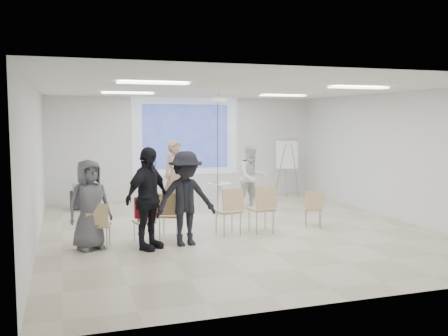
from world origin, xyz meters
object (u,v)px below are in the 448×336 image
object	(u,v)px
av_cart	(79,198)
laptop	(170,213)
player_left	(176,172)
audience_left	(148,191)
flipchart_easel	(287,154)
chair_left_inner	(169,212)
audience_mid	(186,192)
chair_far_left	(98,222)
chair_right_inner	(263,205)
player_right	(252,173)
chair_center	(230,208)
chair_right_far	(314,206)
audience_outer	(89,199)
chair_left_mid	(145,219)
pedestal_table	(220,195)

from	to	relation	value
av_cart	laptop	bearing A→B (deg)	-69.73
player_left	audience_left	xyz separation A→B (m)	(-1.27, -3.41, 0.03)
laptop	flipchart_easel	world-z (taller)	flipchart_easel
chair_left_inner	audience_mid	xyz separation A→B (m)	(0.20, -0.56, 0.46)
chair_far_left	flipchart_easel	size ratio (longest dim) A/B	0.47
laptop	audience_mid	world-z (taller)	audience_mid
flipchart_easel	chair_right_inner	bearing A→B (deg)	-109.14
player_left	av_cart	bearing A→B (deg)	139.86
audience_left	av_cart	distance (m)	4.76
chair_right_inner	av_cart	size ratio (longest dim) A/B	1.47
player_right	chair_far_left	bearing A→B (deg)	-152.68
chair_left_inner	laptop	size ratio (longest dim) A/B	2.73
chair_right_inner	chair_far_left	bearing A→B (deg)	-179.55
audience_mid	av_cart	world-z (taller)	audience_mid
chair_left_inner	flipchart_easel	distance (m)	6.05
chair_right_inner	flipchart_easel	bearing A→B (deg)	55.62
audience_left	flipchart_easel	world-z (taller)	audience_left
chair_center	chair_right_far	bearing A→B (deg)	-5.10
chair_right_inner	audience_left	xyz separation A→B (m)	(-2.46, -0.51, 0.48)
chair_right_far	audience_outer	xyz separation A→B (m)	(-4.72, -0.33, 0.44)
chair_left_mid	audience_mid	world-z (taller)	audience_mid
audience_left	chair_left_inner	bearing A→B (deg)	9.27
chair_left_mid	chair_left_inner	size ratio (longest dim) A/B	0.87
chair_left_mid	laptop	xyz separation A→B (m)	(0.54, 0.26, 0.02)
chair_right_far	audience_left	world-z (taller)	audience_left
audience_outer	laptop	bearing A→B (deg)	-6.32
player_left	chair_right_far	world-z (taller)	player_left
chair_center	av_cart	bearing A→B (deg)	116.38
chair_left_inner	chair_right_inner	size ratio (longest dim) A/B	0.93
audience_outer	av_cart	distance (m)	4.30
audience_outer	chair_far_left	bearing A→B (deg)	-36.75
audience_mid	av_cart	size ratio (longest dim) A/B	2.97
chair_left_mid	chair_left_inner	xyz separation A→B (m)	(0.50, 0.17, 0.07)
chair_far_left	chair_left_mid	xyz separation A→B (m)	(0.88, 0.18, -0.03)
player_left	chair_right_inner	size ratio (longest dim) A/B	2.09
player_left	chair_left_mid	xyz separation A→B (m)	(-1.25, -2.95, -0.56)
audience_left	audience_mid	size ratio (longest dim) A/B	1.07
laptop	audience_left	xyz separation A→B (m)	(-0.56, -0.72, 0.58)
laptop	audience_mid	bearing A→B (deg)	129.31
audience_outer	player_left	bearing A→B (deg)	32.83
player_right	audience_outer	distance (m)	5.08
flipchart_easel	audience_mid	bearing A→B (deg)	-120.82
chair_right_inner	chair_left_mid	bearing A→B (deg)	177.64
chair_center	audience_mid	xyz separation A→B (m)	(-1.03, -0.47, 0.43)
flipchart_easel	av_cart	world-z (taller)	flipchart_easel
chair_center	audience_left	distance (m)	1.90
audience_outer	player_right	bearing A→B (deg)	12.77
pedestal_table	av_cart	bearing A→B (deg)	159.14
audience_left	audience_outer	distance (m)	1.07
chair_center	chair_right_far	size ratio (longest dim) A/B	1.19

